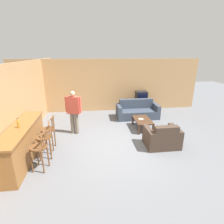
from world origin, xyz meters
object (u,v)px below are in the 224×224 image
at_px(bar_chair_near, 39,150).
at_px(bar_chair_mid, 44,139).
at_px(armchair_near, 162,138).
at_px(bar_chair_far, 48,132).
at_px(bottle, 18,123).
at_px(couch_far, 137,111).
at_px(tv_unit, 141,106).
at_px(tv, 141,96).
at_px(person_by_window, 74,110).
at_px(coffee_table, 143,121).
at_px(book_on_table, 141,119).

relative_size(bar_chair_near, bar_chair_mid, 1.00).
height_order(bar_chair_near, armchair_near, bar_chair_near).
distance_m(bar_chair_mid, armchair_near, 3.56).
bearing_deg(bar_chair_far, bottle, -132.04).
bearing_deg(bar_chair_mid, armchair_near, 3.07).
bearing_deg(bar_chair_mid, couch_far, 39.96).
bearing_deg(tv_unit, tv, -90.00).
relative_size(bar_chair_mid, tv, 1.89).
relative_size(couch_far, tv, 3.42).
distance_m(bar_chair_mid, tv, 5.43).
height_order(bottle, person_by_window, person_by_window).
distance_m(bar_chair_near, couch_far, 4.87).
height_order(couch_far, person_by_window, person_by_window).
height_order(bar_chair_mid, bottle, bottle).
height_order(bar_chair_mid, tv, bar_chair_mid).
distance_m(couch_far, armchair_near, 2.70).
relative_size(bar_chair_far, armchair_near, 1.01).
xyz_separation_m(couch_far, armchair_near, (0.10, -2.70, 0.00)).
height_order(couch_far, tv, tv).
distance_m(bar_chair_near, tv_unit, 5.83).
relative_size(bar_chair_mid, coffee_table, 1.00).
bearing_deg(book_on_table, coffee_table, -17.97).
distance_m(couch_far, bottle, 5.08).
height_order(coffee_table, person_by_window, person_by_window).
bearing_deg(tv_unit, coffee_table, -104.37).
distance_m(couch_far, tv_unit, 1.01).
distance_m(bar_chair_far, bottle, 1.01).
bearing_deg(couch_far, tv_unit, 64.45).
bearing_deg(tv_unit, person_by_window, -144.60).
distance_m(bar_chair_near, person_by_window, 2.22).
bearing_deg(coffee_table, tv, 75.61).
bearing_deg(bar_chair_far, tv_unit, 40.25).
bearing_deg(bottle, person_by_window, 52.51).
distance_m(bar_chair_near, tv, 5.82).
distance_m(bar_chair_far, armchair_near, 3.57).
relative_size(couch_far, person_by_window, 1.18).
xyz_separation_m(bar_chair_near, bar_chair_mid, (0.00, 0.55, 0.00)).
bearing_deg(armchair_near, tv, 84.70).
distance_m(bar_chair_near, book_on_table, 3.92).
xyz_separation_m(bar_chair_mid, bottle, (-0.56, -0.11, 0.56)).
bearing_deg(bottle, tv, 41.32).
bearing_deg(book_on_table, tv, 73.92).
bearing_deg(book_on_table, couch_far, 81.44).
bearing_deg(bar_chair_near, tv, 48.21).
relative_size(bar_chair_mid, tv_unit, 1.03).
bearing_deg(bar_chair_mid, bar_chair_far, 89.96).
height_order(bar_chair_far, tv, bar_chair_far).
xyz_separation_m(bar_chair_near, book_on_table, (3.26, 2.18, -0.17)).
distance_m(bar_chair_near, bottle, 0.91).
distance_m(bar_chair_far, couch_far, 4.19).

